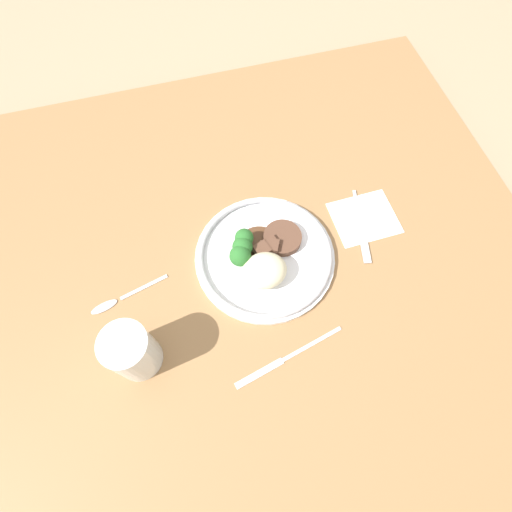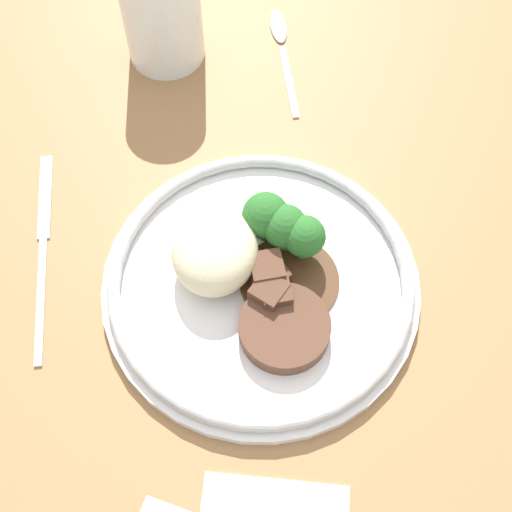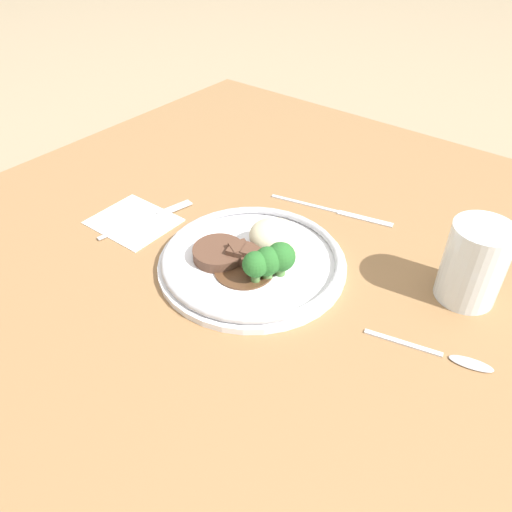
% 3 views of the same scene
% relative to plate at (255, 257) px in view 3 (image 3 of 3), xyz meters
% --- Properties ---
extents(ground_plane, '(8.00, 8.00, 0.00)m').
position_rel_plate_xyz_m(ground_plane, '(-0.02, 0.02, -0.05)').
color(ground_plane, '#998466').
extents(dining_table, '(1.12, 1.17, 0.03)m').
position_rel_plate_xyz_m(dining_table, '(-0.02, 0.02, -0.03)').
color(dining_table, olive).
rests_on(dining_table, ground).
extents(napkin, '(0.14, 0.12, 0.00)m').
position_rel_plate_xyz_m(napkin, '(-0.24, -0.04, -0.02)').
color(napkin, white).
rests_on(napkin, dining_table).
extents(plate, '(0.29, 0.29, 0.06)m').
position_rel_plate_xyz_m(plate, '(0.00, 0.00, 0.00)').
color(plate, white).
rests_on(plate, dining_table).
extents(juice_glass, '(0.08, 0.08, 0.12)m').
position_rel_plate_xyz_m(juice_glass, '(0.27, 0.13, 0.03)').
color(juice_glass, yellow).
rests_on(juice_glass, dining_table).
extents(fork, '(0.05, 0.18, 0.00)m').
position_rel_plate_xyz_m(fork, '(-0.22, -0.00, -0.01)').
color(fork, silver).
rests_on(fork, napkin).
extents(knife, '(0.22, 0.06, 0.00)m').
position_rel_plate_xyz_m(knife, '(0.02, 0.21, -0.02)').
color(knife, silver).
rests_on(knife, dining_table).
extents(spoon, '(0.16, 0.05, 0.01)m').
position_rel_plate_xyz_m(spoon, '(0.31, 0.01, -0.02)').
color(spoon, silver).
rests_on(spoon, dining_table).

